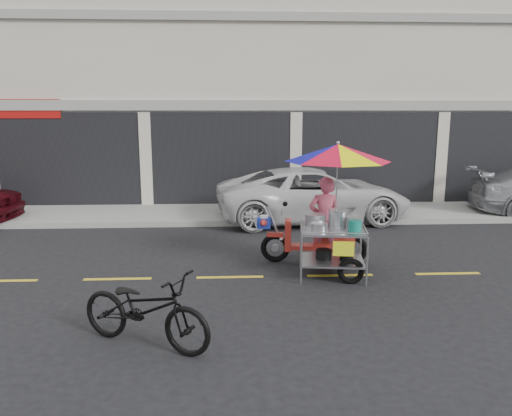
{
  "coord_description": "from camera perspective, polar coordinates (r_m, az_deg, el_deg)",
  "views": [
    {
      "loc": [
        -1.96,
        -8.57,
        2.95
      ],
      "look_at": [
        -1.5,
        0.6,
        1.15
      ],
      "focal_mm": 35.0,
      "sensor_mm": 36.0,
      "label": 1
    }
  ],
  "objects": [
    {
      "name": "near_bicycle",
      "position": [
        6.55,
        -12.56,
        -11.19
      ],
      "size": [
        1.99,
        1.46,
        1.0
      ],
      "primitive_type": "imported",
      "rotation": [
        0.0,
        0.0,
        1.09
      ],
      "color": "black",
      "rests_on": "ground"
    },
    {
      "name": "white_pickup",
      "position": [
        13.54,
        6.57,
        1.54
      ],
      "size": [
        5.42,
        2.96,
        1.44
      ],
      "primitive_type": "imported",
      "rotation": [
        0.0,
        0.0,
        1.68
      ],
      "color": "silver",
      "rests_on": "ground"
    },
    {
      "name": "sidewalk",
      "position": [
        14.5,
        4.96,
        -0.39
      ],
      "size": [
        45.0,
        3.0,
        0.15
      ],
      "primitive_type": "cube",
      "color": "gray",
      "rests_on": "ground"
    },
    {
      "name": "centerline",
      "position": [
        9.27,
        9.57,
        -7.59
      ],
      "size": [
        42.0,
        0.1,
        0.01
      ],
      "primitive_type": "cube",
      "color": "gold",
      "rests_on": "ground"
    },
    {
      "name": "shophouse_block",
      "position": [
        19.79,
        11.48,
        14.6
      ],
      "size": [
        36.0,
        8.11,
        10.4
      ],
      "color": "beige",
      "rests_on": "ground"
    },
    {
      "name": "ground",
      "position": [
        9.28,
        9.57,
        -7.62
      ],
      "size": [
        90.0,
        90.0,
        0.0
      ],
      "primitive_type": "plane",
      "color": "black"
    },
    {
      "name": "food_vendor_rig",
      "position": [
        9.16,
        8.57,
        2.04
      ],
      "size": [
        2.42,
        2.16,
        2.44
      ],
      "rotation": [
        0.0,
        0.0,
        -0.13
      ],
      "color": "black",
      "rests_on": "ground"
    }
  ]
}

